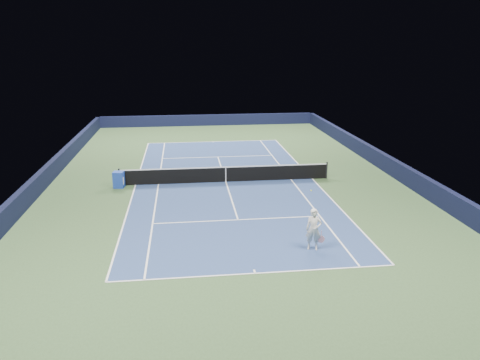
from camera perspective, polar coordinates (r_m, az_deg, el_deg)
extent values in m
plane|color=#324C29|center=(28.90, -1.74, -0.23)|extent=(40.00, 40.00, 0.00)
cube|color=#111433|center=(48.07, -3.96, 7.29)|extent=(22.00, 0.35, 1.10)
cube|color=black|center=(31.58, 18.21, 1.44)|extent=(0.35, 40.00, 1.10)
cube|color=black|center=(29.82, -22.93, 0.06)|extent=(0.35, 40.00, 1.10)
cube|color=navy|center=(28.90, -1.74, -0.22)|extent=(10.97, 23.77, 0.01)
cube|color=white|center=(40.38, -3.31, 4.70)|extent=(10.97, 0.08, 0.00)
cube|color=white|center=(17.95, 1.86, -11.30)|extent=(10.97, 0.08, 0.00)
cube|color=white|center=(29.88, 8.79, 0.17)|extent=(0.08, 23.77, 0.00)
cube|color=white|center=(28.95, -12.62, -0.59)|extent=(0.08, 23.77, 0.00)
cube|color=white|center=(29.54, 6.23, 0.08)|extent=(0.08, 23.77, 0.00)
cube|color=white|center=(28.84, -9.91, -0.50)|extent=(0.08, 23.77, 0.00)
cube|color=white|center=(35.05, -2.71, 2.83)|extent=(8.23, 0.08, 0.00)
cube|color=white|center=(22.89, -0.24, -4.87)|extent=(8.23, 0.08, 0.00)
cube|color=white|center=(28.90, -1.74, -0.21)|extent=(0.08, 12.80, 0.00)
cube|color=white|center=(40.23, -3.30, 4.65)|extent=(0.08, 0.30, 0.00)
cube|color=white|center=(18.08, 1.79, -11.08)|extent=(0.08, 0.30, 0.00)
cylinder|color=black|center=(28.91, -14.48, 0.34)|extent=(0.10, 0.10, 1.07)
cylinder|color=black|center=(29.99, 10.52, 1.19)|extent=(0.10, 0.10, 1.07)
cube|color=black|center=(28.77, -1.75, 0.64)|extent=(12.80, 0.03, 0.91)
cube|color=white|center=(28.64, -1.76, 1.58)|extent=(12.80, 0.04, 0.06)
cube|color=white|center=(28.77, -1.75, 0.64)|extent=(0.05, 0.04, 0.91)
cube|color=#1D3EAF|center=(28.57, -14.56, 0.04)|extent=(0.67, 0.63, 0.97)
cube|color=white|center=(28.54, -13.98, -0.01)|extent=(0.05, 0.43, 0.43)
imported|color=silver|center=(19.72, 8.98, -5.97)|extent=(0.74, 0.59, 1.78)
cylinder|color=pink|center=(19.84, 9.88, -6.49)|extent=(0.03, 0.03, 0.29)
cylinder|color=black|center=(19.94, 9.85, -7.12)|extent=(0.29, 0.02, 0.29)
cylinder|color=pink|center=(19.94, 9.85, -7.12)|extent=(0.32, 0.03, 0.32)
sphere|color=yellow|center=(20.18, 8.66, -1.29)|extent=(0.07, 0.07, 0.07)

